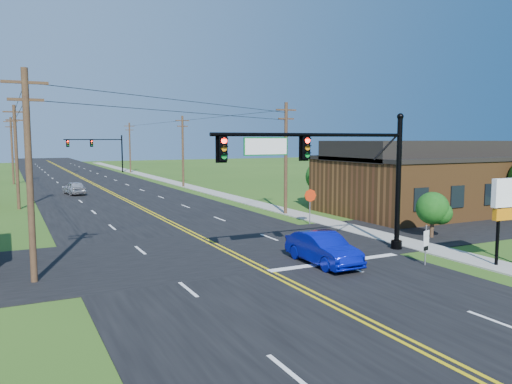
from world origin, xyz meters
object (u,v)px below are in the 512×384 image
signal_mast_main (331,166)px  signal_mast_far (97,148)px  blue_car (323,249)px  route_sign (426,242)px  stop_sign (310,199)px

signal_mast_main → signal_mast_far: same height
signal_mast_main → blue_car: 4.25m
route_sign → signal_mast_main: bearing=115.4°
route_sign → stop_sign: bearing=66.2°
signal_mast_main → signal_mast_far: 72.00m
route_sign → blue_car: bearing=133.2°
signal_mast_main → route_sign: bearing=-47.3°
signal_mast_main → route_sign: size_ratio=5.64×
signal_mast_main → stop_sign: signal_mast_main is taller
signal_mast_main → signal_mast_far: size_ratio=1.03×
signal_mast_main → stop_sign: 10.49m
route_sign → stop_sign: size_ratio=0.79×
blue_car → signal_mast_main: bearing=42.2°
signal_mast_main → blue_car: (-1.12, -1.00, -3.98)m
signal_mast_main → signal_mast_far: bearing=89.9°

